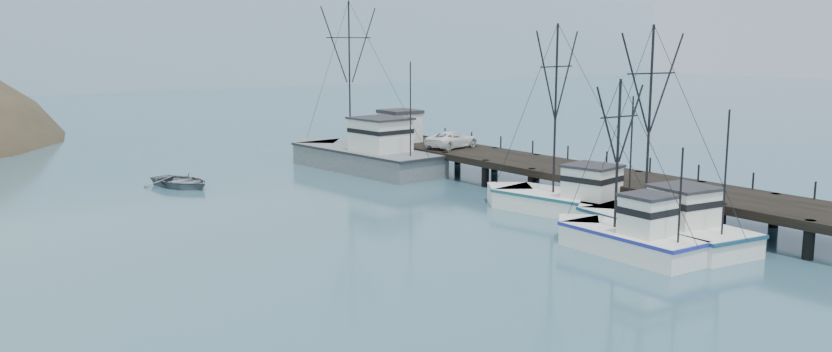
% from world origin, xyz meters
% --- Properties ---
extents(ground, '(400.00, 400.00, 0.00)m').
position_xyz_m(ground, '(0.00, 0.00, 0.00)').
color(ground, '#31586D').
rests_on(ground, ground).
extents(pier, '(6.00, 44.00, 2.00)m').
position_xyz_m(pier, '(14.00, 16.00, 1.69)').
color(pier, black).
rests_on(pier, ground).
extents(distant_ridge, '(360.00, 40.00, 26.00)m').
position_xyz_m(distant_ridge, '(10.00, 170.00, 0.00)').
color(distant_ridge, '#9EB2C6').
rests_on(distant_ridge, ground).
extents(trawler_near, '(4.99, 12.00, 12.00)m').
position_xyz_m(trawler_near, '(8.43, 2.75, 0.82)').
color(trawler_near, white).
rests_on(trawler_near, ground).
extents(trawler_mid, '(3.13, 8.96, 9.24)m').
position_xyz_m(trawler_mid, '(4.83, 1.96, 0.82)').
color(trawler_mid, white).
rests_on(trawler_mid, ground).
extents(trawler_far, '(5.83, 12.10, 12.19)m').
position_xyz_m(trawler_far, '(9.46, 10.60, 0.82)').
color(trawler_far, white).
rests_on(trawler_far, ground).
extents(work_vessel, '(6.71, 17.69, 14.45)m').
position_xyz_m(work_vessel, '(8.14, 33.19, 1.23)').
color(work_vessel, slate).
rests_on(work_vessel, ground).
extents(pier_shed, '(3.00, 3.20, 2.80)m').
position_xyz_m(pier_shed, '(12.50, 34.00, 3.42)').
color(pier_shed, silver).
rests_on(pier_shed, pier).
extents(pickup_truck, '(5.35, 3.34, 1.38)m').
position_xyz_m(pickup_truck, '(13.67, 28.00, 2.69)').
color(pickup_truck, white).
rests_on(pickup_truck, pier).
extents(motorboat, '(5.50, 6.54, 1.16)m').
position_xyz_m(motorboat, '(-7.25, 33.99, 0.00)').
color(motorboat, slate).
rests_on(motorboat, ground).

